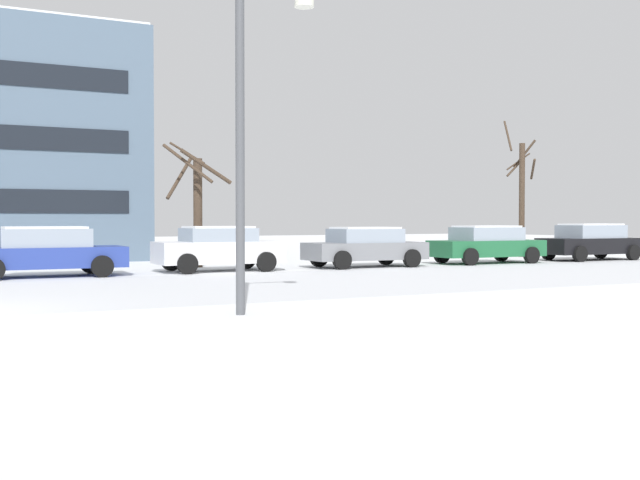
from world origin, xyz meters
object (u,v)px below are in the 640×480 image
Objects in this scene: parked_car_gray at (365,247)px; parked_car_black at (591,242)px; parked_car_green at (487,244)px; street_lamp at (253,111)px; parked_car_white at (218,248)px; parked_car_blue at (45,251)px.

parked_car_gray is 10.75m from parked_car_black.
parked_car_gray is 5.38m from parked_car_green.
parked_car_black is at bearing -0.54° from parked_car_gray.
street_lamp is 1.48× the size of parked_car_white.
street_lamp reaches higher than parked_car_gray.
parked_car_white reaches higher than parked_car_green.
street_lamp is at bearing -79.60° from parked_car_blue.
street_lamp is at bearing -142.15° from parked_car_green.
parked_car_white is (3.33, 11.21, -2.86)m from street_lamp.
parked_car_blue is at bearing 179.31° from parked_car_black.
parked_car_green is (16.13, -0.19, -0.01)m from parked_car_blue.
parked_car_white is at bearing 0.82° from parked_car_blue.
parked_car_blue is 10.75m from parked_car_gray.
parked_car_blue is at bearing 100.40° from street_lamp.
street_lamp is at bearing -150.80° from parked_car_black.
parked_car_blue reaches higher than parked_car_white.
parked_car_black is at bearing 29.20° from street_lamp.
parked_car_green is at bearing 37.85° from street_lamp.
parked_car_white is at bearing 73.44° from street_lamp.
parked_car_blue is 21.51m from parked_car_black.
parked_car_black is (21.51, -0.26, 0.02)m from parked_car_blue.
parked_car_black reaches higher than parked_car_gray.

